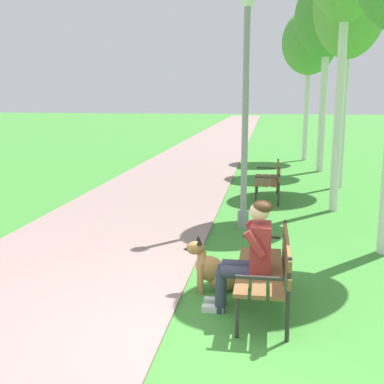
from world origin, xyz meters
TOP-DOWN VIEW (x-y plane):
  - ground_plane at (0.00, 0.00)m, footprint 120.00×120.00m
  - paved_path at (-1.99, 24.00)m, footprint 3.32×60.00m
  - park_bench_near at (0.67, 0.86)m, footprint 0.55×1.50m
  - park_bench_mid at (0.70, 6.71)m, footprint 0.55×1.50m
  - person_seated_on_near_bench at (0.47, 0.81)m, footprint 0.74×0.49m
  - dog_shepherd at (0.03, 1.28)m, footprint 0.81×0.42m
  - lamp_post_near at (0.22, 4.23)m, footprint 0.24×0.24m
  - birch_tree_fourth at (2.49, 8.55)m, footprint 1.76×1.91m
  - birch_tree_fifth at (2.26, 11.25)m, footprint 1.93×1.78m
  - birch_tree_sixth at (1.97, 13.94)m, footprint 1.93×1.78m

SIDE VIEW (x-z plane):
  - ground_plane at x=0.00m, z-range 0.00..0.00m
  - paved_path at x=-1.99m, z-range 0.00..0.04m
  - dog_shepherd at x=0.03m, z-range -0.09..0.61m
  - park_bench_near at x=0.67m, z-range 0.09..0.94m
  - park_bench_mid at x=0.70m, z-range 0.09..0.94m
  - person_seated_on_near_bench at x=0.47m, z-range 0.06..1.31m
  - lamp_post_near at x=0.22m, z-range 0.07..4.14m
  - birch_tree_sixth at x=1.97m, z-range 1.49..6.81m
  - birch_tree_fourth at x=2.49m, z-range 1.58..7.42m
  - birch_tree_fifth at x=2.26m, z-range 1.67..7.47m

